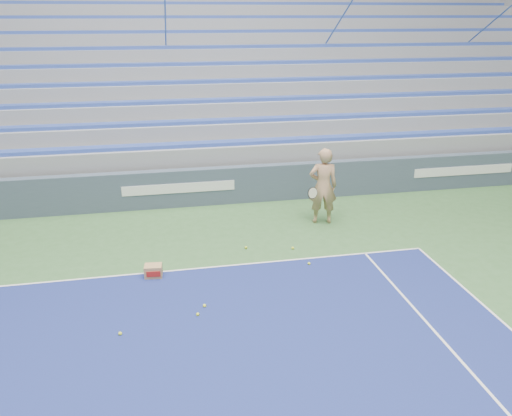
{
  "coord_description": "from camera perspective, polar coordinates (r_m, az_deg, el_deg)",
  "views": [
    {
      "loc": [
        -0.41,
        2.05,
        5.25
      ],
      "look_at": [
        1.6,
        12.38,
        1.15
      ],
      "focal_mm": 35.0,
      "sensor_mm": 36.0,
      "label": 1
    }
  ],
  "objects": [
    {
      "name": "tennis_ball_1",
      "position": [
        11.31,
        6.09,
        -6.33
      ],
      "size": [
        0.07,
        0.07,
        0.07
      ],
      "primitive_type": "sphere",
      "color": "#E0EE30",
      "rests_on": "ground"
    },
    {
      "name": "tennis_player",
      "position": [
        13.26,
        7.66,
        2.49
      ],
      "size": [
        1.02,
        0.93,
        2.05
      ],
      "color": "tan",
      "rests_on": "ground"
    },
    {
      "name": "sponsor_barrier",
      "position": [
        14.62,
        -8.79,
        2.26
      ],
      "size": [
        30.0,
        0.32,
        1.1
      ],
      "color": "#3B495B",
      "rests_on": "ground"
    },
    {
      "name": "tennis_ball_5",
      "position": [
        11.99,
        4.22,
        -4.58
      ],
      "size": [
        0.07,
        0.07,
        0.07
      ],
      "primitive_type": "sphere",
      "color": "#E0EE30",
      "rests_on": "ground"
    },
    {
      "name": "bleachers",
      "position": [
        19.77,
        -9.93,
        12.55
      ],
      "size": [
        31.0,
        9.15,
        7.3
      ],
      "color": "gray",
      "rests_on": "ground"
    },
    {
      "name": "tennis_ball_0",
      "position": [
        9.79,
        -5.89,
        -11.05
      ],
      "size": [
        0.07,
        0.07,
        0.07
      ],
      "primitive_type": "sphere",
      "color": "#E0EE30",
      "rests_on": "ground"
    },
    {
      "name": "tennis_ball_2",
      "position": [
        9.31,
        -15.26,
        -13.68
      ],
      "size": [
        0.07,
        0.07,
        0.07
      ],
      "primitive_type": "sphere",
      "color": "#E0EE30",
      "rests_on": "ground"
    },
    {
      "name": "tennis_ball_3",
      "position": [
        9.56,
        -6.67,
        -11.98
      ],
      "size": [
        0.07,
        0.07,
        0.07
      ],
      "primitive_type": "sphere",
      "color": "#E0EE30",
      "rests_on": "ground"
    },
    {
      "name": "ball_box",
      "position": [
        10.94,
        -11.65,
        -7.07
      ],
      "size": [
        0.39,
        0.32,
        0.27
      ],
      "color": "#AC8453",
      "rests_on": "ground"
    },
    {
      "name": "tennis_ball_4",
      "position": [
        11.99,
        -1.16,
        -4.53
      ],
      "size": [
        0.07,
        0.07,
        0.07
      ],
      "primitive_type": "sphere",
      "color": "#E0EE30",
      "rests_on": "ground"
    }
  ]
}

